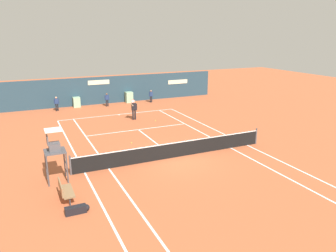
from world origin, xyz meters
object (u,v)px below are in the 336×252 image
ball_kid_left_post (107,99)px  tennis_ball_by_sideline (156,121)px  ball_kid_centre_post (151,95)px  ball_kid_right_post (57,103)px  player_on_baseline (134,108)px  player_bench (65,190)px  umpire_chair (54,148)px  tennis_ball_mid_court (132,143)px  equipment_bag (78,209)px

ball_kid_left_post → tennis_ball_by_sideline: (2.23, -7.28, -0.74)m
ball_kid_centre_post → ball_kid_right_post: (-9.55, 0.00, 0.03)m
player_on_baseline → player_bench: bearing=62.1°
player_bench → umpire_chair: bearing=-177.6°
player_bench → player_on_baseline: 14.10m
tennis_ball_mid_court → ball_kid_left_post: bearing=83.1°
player_on_baseline → ball_kid_left_post: (-0.75, 6.11, -0.22)m
player_bench → ball_kid_left_post: size_ratio=1.01×
player_bench → tennis_ball_by_sideline: size_ratio=20.06×
tennis_ball_mid_court → tennis_ball_by_sideline: size_ratio=1.00×
equipment_bag → tennis_ball_mid_court: equipment_bag is taller
ball_kid_right_post → ball_kid_centre_post: bearing=-177.1°
ball_kid_right_post → tennis_ball_by_sideline: size_ratio=20.23×
equipment_bag → ball_kid_right_post: size_ratio=0.73×
ball_kid_left_post → ball_kid_right_post: (-4.82, 0.00, 0.02)m
equipment_bag → ball_kid_left_post: size_ratio=0.74×
player_bench → ball_kid_centre_post: 21.38m
player_on_baseline → tennis_ball_by_sideline: player_on_baseline is taller
equipment_bag → ball_kid_right_post: ball_kid_right_post is taller
ball_kid_right_post → tennis_ball_mid_court: (3.36, -11.96, -0.76)m
equipment_bag → tennis_ball_mid_court: (4.82, 7.49, -0.13)m
umpire_chair → equipment_bag: umpire_chair is taller
equipment_bag → ball_kid_right_post: 19.51m
equipment_bag → ball_kid_centre_post: ball_kid_centre_post is taller
tennis_ball_mid_court → player_on_baseline: bearing=69.4°
equipment_bag → ball_kid_centre_post: 22.36m
tennis_ball_by_sideline → ball_kid_left_post: bearing=107.0°
umpire_chair → tennis_ball_by_sideline: umpire_chair is taller
ball_kid_left_post → ball_kid_right_post: 4.82m
player_bench → ball_kid_centre_post: size_ratio=1.04×
ball_kid_left_post → tennis_ball_mid_court: (-1.45, -11.96, -0.74)m
ball_kid_left_post → tennis_ball_by_sideline: bearing=113.5°
ball_kid_left_post → tennis_ball_mid_court: 12.07m
tennis_ball_by_sideline → ball_kid_right_post: bearing=134.1°
tennis_ball_by_sideline → equipment_bag: bearing=-124.9°
tennis_ball_mid_court → ball_kid_centre_post: bearing=62.6°
umpire_chair → tennis_ball_by_sideline: bearing=134.2°
ball_kid_right_post → umpire_chair: bearing=86.3°
player_bench → ball_kid_right_post: size_ratio=0.99×
ball_kid_centre_post → tennis_ball_mid_court: bearing=55.9°
ball_kid_centre_post → tennis_ball_by_sideline: 7.73m
equipment_bag → tennis_ball_by_sideline: size_ratio=14.72×
tennis_ball_mid_court → ball_kid_right_post: bearing=105.7°
umpire_chair → tennis_ball_mid_court: size_ratio=39.50×
ball_kid_centre_post → tennis_ball_by_sideline: size_ratio=19.38×
ball_kid_left_post → umpire_chair: bearing=73.8°
tennis_ball_by_sideline → player_on_baseline: bearing=141.7°
equipment_bag → player_on_baseline: size_ratio=0.53×
ball_kid_centre_post → ball_kid_left_post: size_ratio=0.98×
ball_kid_left_post → ball_kid_right_post: bearing=6.5°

